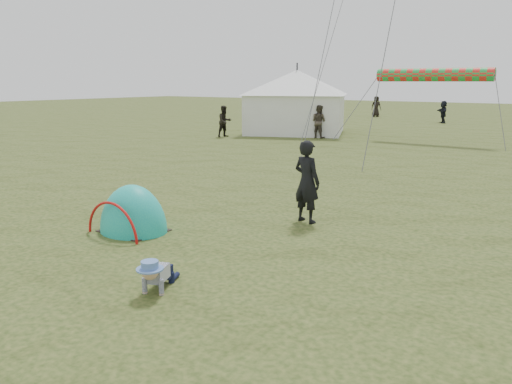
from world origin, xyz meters
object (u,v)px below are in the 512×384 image
Objects in this scene: standing_adult at (307,182)px; crawling_toddler at (156,273)px; popup_tent at (134,231)px; event_marquee at (297,99)px.

crawling_toddler is at bearing 101.28° from standing_adult.
popup_tent is 20.45m from event_marquee.
standing_adult is at bearing 68.09° from crawling_toddler.
standing_adult is 19.18m from event_marquee.
popup_tent is 1.08× the size of standing_adult.
standing_adult is (-0.01, 4.39, 0.61)m from crawling_toddler.
standing_adult is at bearing -81.50° from event_marquee.
popup_tent is at bearing -91.36° from event_marquee.
crawling_toddler is 0.37× the size of popup_tent.
crawling_toddler is 4.43m from standing_adult.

